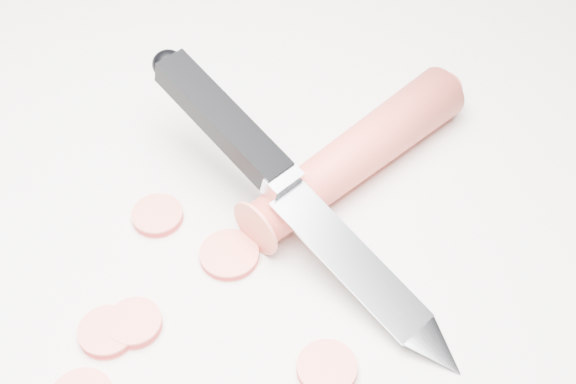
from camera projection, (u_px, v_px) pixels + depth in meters
The scene contains 8 objects.
ground at pixel (228, 251), 0.49m from camera, with size 2.40×2.40×0.00m, color silver.
carrot at pixel (356, 155), 0.51m from camera, with size 0.03×0.03×0.17m, color #DF4336.
carrot_slice_0 at pixel (107, 332), 0.45m from camera, with size 0.03×0.03×0.01m, color #F36B55.
carrot_slice_2 at pixel (229, 255), 0.48m from camera, with size 0.04×0.04×0.01m, color #F36B55.
carrot_slice_4 at pixel (327, 368), 0.43m from camera, with size 0.03×0.03×0.01m, color #F36B55.
carrot_slice_5 at pixel (157, 216), 0.50m from camera, with size 0.03×0.03×0.01m, color #F36B55.
carrot_slice_6 at pixel (134, 323), 0.45m from camera, with size 0.03×0.03×0.01m, color #F36B55.
kitchen_knife at pixel (300, 196), 0.47m from camera, with size 0.26×0.09×0.08m, color silver, non-canonical shape.
Camera 1 is at (0.19, -0.22, 0.39)m, focal length 50.00 mm.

